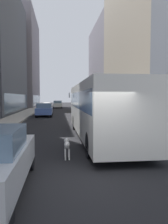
# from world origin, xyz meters

# --- Properties ---
(ground_plane) EXTENTS (120.00, 120.00, 0.00)m
(ground_plane) POSITION_xyz_m (0.00, 35.00, 0.00)
(ground_plane) COLOR black
(sidewalk_left) EXTENTS (2.40, 110.00, 0.15)m
(sidewalk_left) POSITION_xyz_m (-5.70, 35.00, 0.07)
(sidewalk_left) COLOR #ADA89E
(sidewalk_left) RESTS_ON ground
(sidewalk_right) EXTENTS (2.40, 110.00, 0.15)m
(sidewalk_right) POSITION_xyz_m (5.70, 35.00, 0.07)
(sidewalk_right) COLOR #ADA89E
(sidewalk_right) RESTS_ON ground
(building_left_far) EXTENTS (11.24, 19.02, 21.62)m
(building_left_far) POSITION_xyz_m (-11.90, 49.76, 10.81)
(building_left_far) COLOR slate
(building_left_far) RESTS_ON ground
(building_right_far) EXTENTS (8.87, 21.02, 19.09)m
(building_right_far) POSITION_xyz_m (11.90, 45.50, 9.54)
(building_right_far) COLOR slate
(building_right_far) RESTS_ON ground
(transit_bus) EXTENTS (2.78, 11.53, 3.05)m
(transit_bus) POSITION_xyz_m (1.20, 6.09, 1.78)
(transit_bus) COLOR silver
(transit_bus) RESTS_ON ground
(car_yellow_taxi) EXTENTS (1.74, 4.21, 1.62)m
(car_yellow_taxi) POSITION_xyz_m (2.80, 33.82, 0.82)
(car_yellow_taxi) COLOR yellow
(car_yellow_taxi) RESTS_ON ground
(car_white_van) EXTENTS (1.85, 4.51, 1.62)m
(car_white_van) POSITION_xyz_m (-1.20, 42.30, 0.82)
(car_white_van) COLOR silver
(car_white_van) RESTS_ON ground
(car_blue_hatchback) EXTENTS (1.88, 4.58, 1.62)m
(car_blue_hatchback) POSITION_xyz_m (-2.80, 21.19, 0.82)
(car_blue_hatchback) COLOR #4C6BB7
(car_blue_hatchback) RESTS_ON ground
(dalmatian_dog) EXTENTS (0.22, 0.96, 0.72)m
(dalmatian_dog) POSITION_xyz_m (-0.82, 2.03, 0.51)
(dalmatian_dog) COLOR white
(dalmatian_dog) RESTS_ON ground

